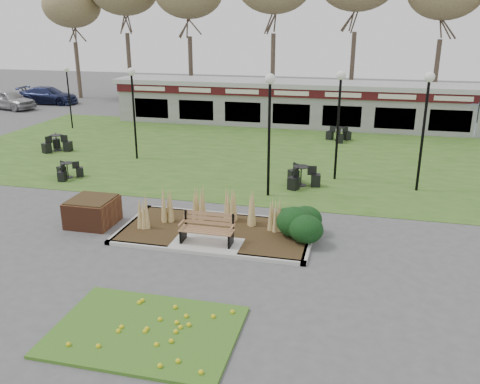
% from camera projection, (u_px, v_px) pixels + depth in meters
% --- Properties ---
extents(ground, '(100.00, 100.00, 0.00)m').
position_uv_depth(ground, '(206.00, 249.00, 15.84)').
color(ground, '#515154').
rests_on(ground, ground).
extents(lawn, '(34.00, 16.00, 0.02)m').
position_uv_depth(lawn, '(273.00, 154.00, 26.87)').
color(lawn, '#34601E').
rests_on(lawn, ground).
extents(flower_bed, '(4.20, 3.00, 0.16)m').
position_uv_depth(flower_bed, '(146.00, 330.00, 11.59)').
color(flower_bed, '#307120').
rests_on(flower_bed, ground).
extents(planting_bed, '(6.75, 3.40, 1.27)m').
position_uv_depth(planting_bed, '(255.00, 225.00, 16.68)').
color(planting_bed, '#312713').
rests_on(planting_bed, ground).
extents(park_bench, '(1.70, 0.66, 0.93)m').
position_uv_depth(park_bench, '(207.00, 228.00, 15.88)').
color(park_bench, olive).
rests_on(park_bench, ground).
extents(brick_planter, '(1.50, 1.50, 0.95)m').
position_uv_depth(brick_planter, '(93.00, 211.00, 17.59)').
color(brick_planter, brown).
rests_on(brick_planter, ground).
extents(food_pavilion, '(24.60, 3.40, 2.90)m').
position_uv_depth(food_pavilion, '(294.00, 103.00, 33.72)').
color(food_pavilion, gray).
rests_on(food_pavilion, ground).
extents(lamp_post_near_right, '(0.40, 0.40, 4.86)m').
position_uv_depth(lamp_post_near_right, '(270.00, 108.00, 19.43)').
color(lamp_post_near_right, black).
rests_on(lamp_post_near_right, ground).
extents(lamp_post_mid_left, '(0.38, 0.38, 4.56)m').
position_uv_depth(lamp_post_mid_left, '(133.00, 93.00, 24.92)').
color(lamp_post_mid_left, black).
rests_on(lamp_post_mid_left, ground).
extents(lamp_post_mid_right, '(0.40, 0.40, 4.86)m').
position_uv_depth(lamp_post_mid_right, '(426.00, 106.00, 20.04)').
color(lamp_post_mid_right, black).
rests_on(lamp_post_mid_right, ground).
extents(lamp_post_far_right, '(0.39, 0.39, 4.76)m').
position_uv_depth(lamp_post_far_right, '(339.00, 101.00, 21.55)').
color(lamp_post_far_right, black).
rests_on(lamp_post_far_right, ground).
extents(lamp_post_far_left, '(0.33, 0.33, 3.94)m').
position_uv_depth(lamp_post_far_left, '(68.00, 84.00, 32.25)').
color(lamp_post_far_left, black).
rests_on(lamp_post_far_left, ground).
extents(bistro_set_a, '(1.46, 1.60, 0.85)m').
position_uv_depth(bistro_set_a, '(57.00, 145.00, 27.44)').
color(bistro_set_a, black).
rests_on(bistro_set_a, ground).
extents(bistro_set_b, '(1.31, 1.18, 0.70)m').
position_uv_depth(bistro_set_b, '(68.00, 173.00, 22.77)').
color(bistro_set_b, black).
rests_on(bistro_set_b, ground).
extents(bistro_set_c, '(1.50, 1.61, 0.86)m').
position_uv_depth(bistro_set_c, '(301.00, 179.00, 21.67)').
color(bistro_set_c, black).
rests_on(bistro_set_c, ground).
extents(bistro_set_d, '(1.49, 1.40, 0.80)m').
position_uv_depth(bistro_set_d, '(339.00, 136.00, 29.67)').
color(bistro_set_d, black).
rests_on(bistro_set_d, ground).
extents(patio_umbrella, '(2.78, 2.80, 2.61)m').
position_uv_depth(patio_umbrella, '(477.00, 120.00, 27.14)').
color(patio_umbrella, black).
rests_on(patio_umbrella, ground).
extents(car_silver, '(4.78, 2.81, 1.53)m').
position_uv_depth(car_silver, '(9.00, 99.00, 39.98)').
color(car_silver, '#A5A6AA').
rests_on(car_silver, ground).
extents(car_black, '(5.30, 3.30, 1.65)m').
position_uv_depth(car_black, '(193.00, 100.00, 39.32)').
color(car_black, black).
rests_on(car_black, ground).
extents(car_blue, '(4.99, 2.26, 1.42)m').
position_uv_depth(car_blue, '(49.00, 95.00, 42.49)').
color(car_blue, navy).
rests_on(car_blue, ground).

